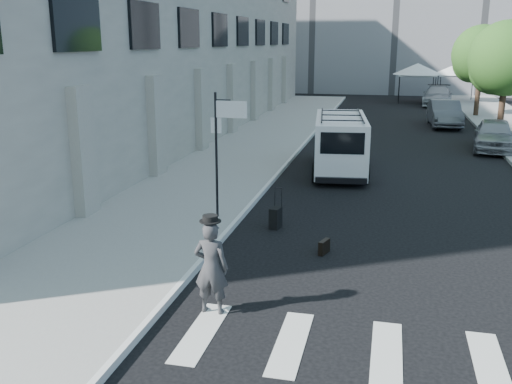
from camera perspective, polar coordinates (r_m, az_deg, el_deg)
The scene contains 15 objects.
ground at distance 12.82m, azimuth 3.15°, elevation -8.04°, with size 120.00×120.00×0.00m, color black.
sidewalk_left at distance 28.76m, azimuth 0.47°, elevation 5.06°, with size 4.50×48.00×0.15m, color gray.
building_left at distance 32.59m, azimuth -11.74°, elevation 16.38°, with size 10.00×44.00×12.00m, color gray.
sign_pole at distance 15.65m, azimuth -3.20°, elevation 6.28°, with size 1.03×0.07×3.50m.
tree_near at distance 32.27m, azimuth 23.56°, elevation 11.89°, with size 3.80×3.83×6.03m.
tree_far at distance 41.17m, azimuth 21.44°, elevation 12.49°, with size 3.80×3.83×6.03m.
tent_left at distance 49.73m, azimuth 15.87°, elevation 11.73°, with size 4.00×4.00×3.20m.
tent_right at distance 50.45m, azimuth 19.55°, elevation 11.48°, with size 4.00×4.00×3.20m.
businessman at distance 10.73m, azimuth -4.50°, elevation -7.57°, with size 0.66×0.43×1.81m, color #353537.
briefcase at distance 13.93m, azimuth 6.83°, elevation -5.47°, with size 0.12×0.44×0.34m, color black.
suitcase at distance 15.64m, azimuth 1.97°, elevation -2.58°, with size 0.32×0.44×1.11m.
cargo_van at distance 22.53m, azimuth 8.40°, elevation 4.87°, with size 2.50×5.89×2.17m.
parked_car_a at distance 28.93m, azimuth 22.71°, elevation 5.30°, with size 1.75×4.35×1.48m, color gray.
parked_car_b at distance 36.15m, azimuth 18.34°, elevation 7.45°, with size 1.63×4.68×1.54m, color #58595F.
parked_car_c at distance 47.90m, azimuth 17.70°, elevation 9.16°, with size 2.15×5.29×1.54m, color #A4A7AC.
Camera 1 is at (2.03, -11.64, 5.00)m, focal length 40.00 mm.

